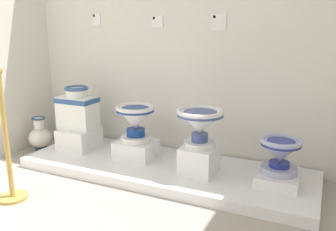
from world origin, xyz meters
The scene contains 15 objects.
wall_back centered at (1.76, 3.03, 1.61)m, with size 3.73×0.06×3.21m, color silver.
display_platform centered at (1.76, 2.52, 0.05)m, with size 2.75×0.91×0.09m, color white.
plinth_block_squat_floral centered at (0.73, 2.57, 0.20)m, with size 0.35×0.37×0.22m, color white.
antique_toilet_squat_floral centered at (0.73, 2.57, 0.53)m, with size 0.40×0.26×0.45m.
plinth_block_leftmost centered at (1.43, 2.56, 0.18)m, with size 0.37×0.32×0.17m, color white.
antique_toilet_leftmost centered at (1.43, 2.56, 0.49)m, with size 0.38×0.38×0.36m.
plinth_block_tall_cobalt centered at (2.12, 2.48, 0.22)m, with size 0.29×0.34×0.25m, color white.
antique_toilet_tall_cobalt centered at (2.12, 2.48, 0.56)m, with size 0.42×0.42×0.33m.
plinth_block_central_ornate centered at (2.79, 2.55, 0.14)m, with size 0.34×0.40×0.09m, color white.
antique_toilet_central_ornate centered at (2.79, 2.55, 0.37)m, with size 0.34×0.34×0.30m.
info_placard_first centered at (0.72, 2.99, 1.44)m, with size 0.10×0.01×0.13m.
info_placard_second centered at (1.46, 2.99, 1.41)m, with size 0.12×0.01×0.12m.
info_placard_third centered at (2.10, 2.99, 1.40)m, with size 0.14×0.01×0.16m.
decorative_vase_companion centered at (0.20, 2.54, 0.16)m, with size 0.25×0.25×0.38m.
stanchion_post_near_left centered at (0.86, 1.55, 0.35)m, with size 0.23×0.23×1.07m.
Camera 1 is at (3.09, -0.30, 1.36)m, focal length 37.67 mm.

